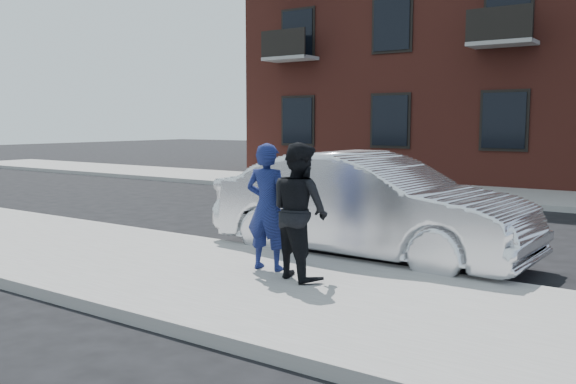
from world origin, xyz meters
The scene contains 8 objects.
ground centered at (0.00, 0.00, 0.00)m, with size 100.00×100.00×0.00m, color black.
near_sidewalk centered at (0.00, -0.25, 0.07)m, with size 50.00×3.50×0.15m, color gray.
near_curb centered at (0.00, 1.55, 0.07)m, with size 50.00×0.10×0.15m, color #999691.
far_sidewalk centered at (0.00, 11.25, 0.07)m, with size 50.00×3.50×0.15m, color gray.
far_curb centered at (0.00, 9.45, 0.07)m, with size 50.00×0.10×0.15m, color #999691.
silver_sedan centered at (1.00, 2.30, 0.84)m, with size 1.78×5.09×1.68m, color silver.
man_hoodie centered at (0.47, 0.35, 1.01)m, with size 0.68×0.53×1.73m.
man_peacoat centered at (1.08, 0.22, 1.03)m, with size 1.03×0.92×1.75m.
Camera 1 is at (5.35, -6.20, 2.15)m, focal length 38.00 mm.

